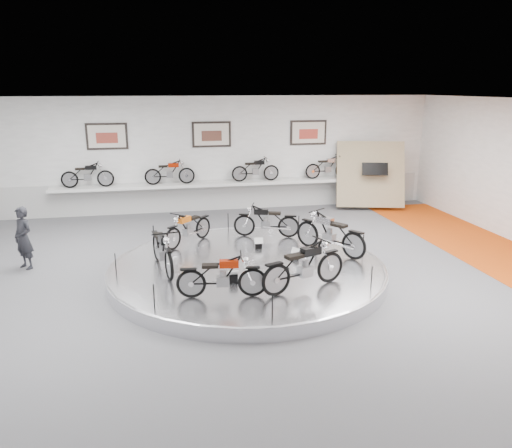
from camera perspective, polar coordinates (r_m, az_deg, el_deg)
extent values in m
plane|color=#525255|center=(11.49, -0.72, -6.56)|extent=(16.00, 16.00, 0.00)
plane|color=white|center=(10.66, -0.79, 13.80)|extent=(16.00, 16.00, 0.00)
plane|color=white|center=(17.73, -5.06, 7.92)|extent=(16.00, 0.00, 16.00)
plane|color=white|center=(4.62, 16.45, -15.27)|extent=(16.00, 0.00, 16.00)
cube|color=#BC5007|center=(14.33, 27.11, -3.78)|extent=(2.40, 12.60, 0.01)
cube|color=#BCBCBA|center=(17.96, -4.94, 3.33)|extent=(15.68, 0.04, 1.10)
cylinder|color=silver|center=(11.71, -1.00, -5.34)|extent=(6.40, 6.40, 0.30)
torus|color=#B2B2BA|center=(11.67, -1.00, -4.79)|extent=(6.40, 6.40, 0.10)
cube|color=silver|center=(17.59, -4.87, 4.57)|extent=(11.00, 0.55, 0.10)
cube|color=beige|center=(17.56, -16.68, 9.57)|extent=(1.35, 0.06, 0.88)
cube|color=beige|center=(17.61, -5.10, 10.17)|extent=(1.35, 0.06, 0.88)
cube|color=beige|center=(18.34, 6.01, 10.35)|extent=(1.35, 0.06, 0.88)
cube|color=#9B8563|center=(18.48, 12.94, 5.55)|extent=(2.56, 1.52, 2.30)
imported|color=black|center=(13.31, -25.04, -1.46)|extent=(0.66, 0.65, 1.54)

